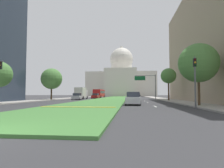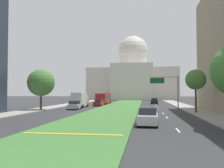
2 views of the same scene
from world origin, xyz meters
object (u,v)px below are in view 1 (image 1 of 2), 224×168
sedan_lead_stopped (133,99)px  box_truck_delivery (81,93)px  overhead_guide_sign (148,82)px  sedan_midblock (77,97)px  street_tree_left_mid (52,79)px  street_tree_right_mid (168,76)px  traffic_light_near_right (195,75)px  city_bus (99,93)px  street_tree_right_near (198,63)px  sedan_far_horizon (138,96)px  sedan_distant (96,96)px  capitol_building (121,80)px

sedan_lead_stopped → box_truck_delivery: box_truck_delivery is taller
overhead_guide_sign → sedan_lead_stopped: size_ratio=1.41×
sedan_midblock → street_tree_left_mid: bearing=-149.5°
overhead_guide_sign → street_tree_right_mid: street_tree_right_mid is taller
traffic_light_near_right → city_bus: bearing=110.6°
street_tree_left_mid → sedan_midblock: size_ratio=1.69×
overhead_guide_sign → sedan_lead_stopped: 24.59m
box_truck_delivery → city_bus: bearing=79.0°
street_tree_right_near → sedan_lead_stopped: 9.19m
street_tree_right_mid → street_tree_right_near: bearing=-89.6°
street_tree_right_near → box_truck_delivery: street_tree_right_near is taller
street_tree_right_mid → box_truck_delivery: street_tree_right_mid is taller
sedan_far_horizon → sedan_lead_stopped: bearing=-93.0°
traffic_light_near_right → box_truck_delivery: traffic_light_near_right is taller
street_tree_right_near → street_tree_right_mid: size_ratio=1.10×
sedan_lead_stopped → traffic_light_near_right: bearing=-47.0°
street_tree_right_near → box_truck_delivery: 35.91m
sedan_far_horizon → city_bus: 14.19m
overhead_guide_sign → sedan_distant: (-15.16, 7.32, -3.87)m
traffic_light_near_right → sedan_lead_stopped: 9.12m
street_tree_left_mid → city_bus: bearing=72.2°
street_tree_right_near → street_tree_left_mid: street_tree_right_near is taller
traffic_light_near_right → street_tree_left_mid: size_ratio=0.69×
traffic_light_near_right → sedan_lead_stopped: bearing=133.0°
sedan_midblock → sedan_distant: 11.80m
street_tree_right_near → sedan_distant: bearing=119.1°
street_tree_left_mid → box_truck_delivery: size_ratio=1.17×
capitol_building → sedan_far_horizon: bearing=-79.6°
traffic_light_near_right → overhead_guide_sign: overhead_guide_sign is taller
sedan_midblock → city_bus: 20.28m
overhead_guide_sign → sedan_midblock: 18.61m
capitol_building → sedan_lead_stopped: bearing=-86.2°
sedan_midblock → overhead_guide_sign: bearing=13.3°
traffic_light_near_right → sedan_lead_stopped: size_ratio=1.13×
sedan_distant → city_bus: city_bus is taller
traffic_light_near_right → sedan_lead_stopped: (-5.98, 6.42, -2.49)m
traffic_light_near_right → overhead_guide_sign: bearing=93.5°
sedan_lead_stopped → capitol_building: bearing=93.8°
street_tree_right_mid → box_truck_delivery: 24.83m
street_tree_right_near → sedan_far_horizon: street_tree_right_near is taller
street_tree_left_mid → sedan_midblock: (5.31, 3.12, -4.24)m
traffic_light_near_right → box_truck_delivery: size_ratio=0.81×
traffic_light_near_right → sedan_far_horizon: traffic_light_near_right is taller
street_tree_right_near → city_bus: street_tree_right_near is taller
traffic_light_near_right → sedan_distant: size_ratio=1.12×
street_tree_left_mid → sedan_far_horizon: street_tree_left_mid is taller
overhead_guide_sign → street_tree_left_mid: street_tree_left_mid is taller
traffic_light_near_right → street_tree_left_mid: (-24.88, 23.03, 1.70)m
capitol_building → street_tree_right_mid: (13.31, -72.70, -4.70)m
street_tree_left_mid → box_truck_delivery: (4.72, 9.17, -3.34)m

